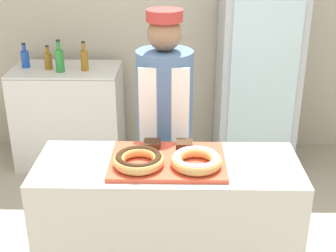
% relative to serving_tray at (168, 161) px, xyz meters
% --- Properties ---
extents(wall_back, '(8.00, 0.06, 2.70)m').
position_rel_serving_tray_xyz_m(wall_back, '(0.00, 2.13, 0.45)').
color(wall_back, '#BCB29E').
rests_on(wall_back, ground_plane).
extents(display_counter, '(1.47, 0.55, 0.89)m').
position_rel_serving_tray_xyz_m(display_counter, '(0.00, 0.00, -0.46)').
color(display_counter, beige).
rests_on(display_counter, ground_plane).
extents(serving_tray, '(0.63, 0.45, 0.02)m').
position_rel_serving_tray_xyz_m(serving_tray, '(0.00, 0.00, 0.00)').
color(serving_tray, '#D84C33').
rests_on(serving_tray, display_counter).
extents(donut_chocolate_glaze, '(0.28, 0.28, 0.07)m').
position_rel_serving_tray_xyz_m(donut_chocolate_glaze, '(-0.15, -0.08, 0.05)').
color(donut_chocolate_glaze, tan).
rests_on(donut_chocolate_glaze, serving_tray).
extents(donut_light_glaze, '(0.28, 0.28, 0.07)m').
position_rel_serving_tray_xyz_m(donut_light_glaze, '(0.15, -0.08, 0.05)').
color(donut_light_glaze, tan).
rests_on(donut_light_glaze, serving_tray).
extents(brownie_back_left, '(0.09, 0.09, 0.03)m').
position_rel_serving_tray_xyz_m(brownie_back_left, '(-0.09, 0.16, 0.03)').
color(brownie_back_left, '#382111').
rests_on(brownie_back_left, serving_tray).
extents(brownie_back_right, '(0.09, 0.09, 0.03)m').
position_rel_serving_tray_xyz_m(brownie_back_right, '(0.09, 0.16, 0.03)').
color(brownie_back_right, '#382111').
rests_on(brownie_back_right, serving_tray).
extents(baker_person, '(0.36, 0.36, 1.64)m').
position_rel_serving_tray_xyz_m(baker_person, '(-0.03, 0.54, -0.04)').
color(baker_person, '#4C4C51').
rests_on(baker_person, ground_plane).
extents(beverage_fridge, '(0.67, 0.70, 1.71)m').
position_rel_serving_tray_xyz_m(beverage_fridge, '(0.76, 1.73, -0.05)').
color(beverage_fridge, '#ADB2B7').
rests_on(beverage_fridge, ground_plane).
extents(chest_freezer, '(0.96, 0.58, 0.92)m').
position_rel_serving_tray_xyz_m(chest_freezer, '(-0.95, 1.73, -0.44)').
color(chest_freezer, silver).
rests_on(chest_freezer, ground_plane).
extents(bottle_blue, '(0.07, 0.07, 0.22)m').
position_rel_serving_tray_xyz_m(bottle_blue, '(-1.31, 1.76, 0.10)').
color(bottle_blue, '#1E4CB2').
rests_on(bottle_blue, chest_freezer).
extents(bottle_amber, '(0.07, 0.07, 0.21)m').
position_rel_serving_tray_xyz_m(bottle_amber, '(-1.09, 1.70, 0.10)').
color(bottle_amber, '#99661E').
rests_on(bottle_amber, chest_freezer).
extents(bottle_amber_b, '(0.07, 0.07, 0.26)m').
position_rel_serving_tray_xyz_m(bottle_amber_b, '(-0.76, 1.67, 0.11)').
color(bottle_amber_b, '#99661E').
rests_on(bottle_amber_b, chest_freezer).
extents(bottle_green, '(0.07, 0.07, 0.28)m').
position_rel_serving_tray_xyz_m(bottle_green, '(-0.96, 1.62, 0.12)').
color(bottle_green, '#2D8C38').
rests_on(bottle_green, chest_freezer).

